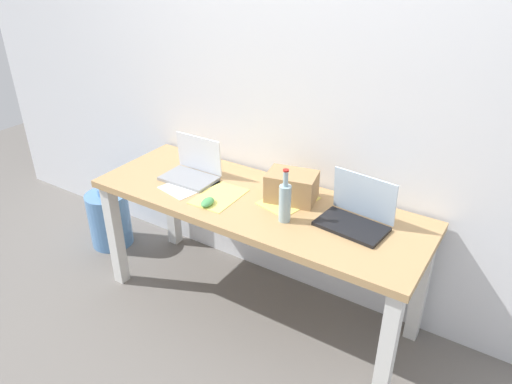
% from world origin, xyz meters
% --- Properties ---
extents(ground_plane, '(8.00, 8.00, 0.00)m').
position_xyz_m(ground_plane, '(0.00, 0.00, 0.00)').
color(ground_plane, slate).
extents(back_wall, '(5.20, 0.08, 2.60)m').
position_xyz_m(back_wall, '(0.00, 0.38, 1.30)').
color(back_wall, white).
rests_on(back_wall, ground).
extents(desk, '(1.85, 0.64, 0.73)m').
position_xyz_m(desk, '(0.00, 0.00, 0.63)').
color(desk, tan).
rests_on(desk, ground).
extents(laptop_left, '(0.31, 0.22, 0.23)m').
position_xyz_m(laptop_left, '(-0.45, 0.03, 0.79)').
color(laptop_left, gray).
rests_on(laptop_left, desk).
extents(laptop_right, '(0.35, 0.25, 0.25)m').
position_xyz_m(laptop_right, '(0.54, 0.06, 0.79)').
color(laptop_right, black).
rests_on(laptop_right, desk).
extents(beer_bottle, '(0.06, 0.06, 0.28)m').
position_xyz_m(beer_bottle, '(0.23, -0.09, 0.84)').
color(beer_bottle, '#99B7C1').
rests_on(beer_bottle, desk).
extents(computer_mouse, '(0.08, 0.11, 0.03)m').
position_xyz_m(computer_mouse, '(-0.19, -0.18, 0.75)').
color(computer_mouse, '#4C9E56').
rests_on(computer_mouse, desk).
extents(cardboard_box, '(0.29, 0.23, 0.16)m').
position_xyz_m(cardboard_box, '(0.15, 0.11, 0.81)').
color(cardboard_box, tan).
rests_on(cardboard_box, desk).
extents(paper_sheet_near_back, '(0.27, 0.34, 0.00)m').
position_xyz_m(paper_sheet_near_back, '(0.15, 0.09, 0.74)').
color(paper_sheet_near_back, '#F4E06B').
rests_on(paper_sheet_near_back, desk).
extents(paper_yellow_folder, '(0.22, 0.30, 0.00)m').
position_xyz_m(paper_yellow_folder, '(-0.19, -0.07, 0.74)').
color(paper_yellow_folder, '#F4E06B').
rests_on(paper_yellow_folder, desk).
extents(paper_sheet_front_left, '(0.27, 0.33, 0.00)m').
position_xyz_m(paper_sheet_front_left, '(-0.41, -0.06, 0.74)').
color(paper_sheet_front_left, white).
rests_on(paper_sheet_front_left, desk).
extents(water_cooler_jug, '(0.29, 0.29, 0.45)m').
position_xyz_m(water_cooler_jug, '(-1.24, 0.01, 0.20)').
color(water_cooler_jug, '#598CC6').
rests_on(water_cooler_jug, ground).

